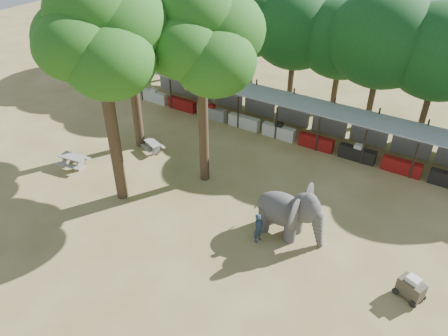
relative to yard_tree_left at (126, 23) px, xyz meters
The scene contains 11 objects.
ground 14.23m from the yard_tree_left, 38.20° to the right, with size 100.00×100.00×0.00m, color olive.
vendor_stalls 13.30m from the yard_tree_left, 36.06° to the left, with size 28.00×2.99×2.80m.
yard_tree_left is the anchor object (origin of this frame).
yard_tree_center 5.92m from the yard_tree_left, 59.04° to the right, with size 7.10×6.90×12.04m.
yard_tree_back 6.09m from the yard_tree_left, ahead, with size 7.10×6.90×11.36m.
backdrop_trees 15.17m from the yard_tree_left, 52.28° to the left, with size 46.46×5.95×8.33m.
elephant 14.57m from the yard_tree_left, 13.73° to the right, with size 3.74×2.89×2.88m.
handler 14.34m from the yard_tree_left, 20.77° to the right, with size 0.60×0.40×1.66m, color #26384C.
picnic_table_near 9.05m from the yard_tree_left, 109.06° to the right, with size 1.81×1.67×0.80m.
picnic_table_far 7.90m from the yard_tree_left, 15.61° to the right, with size 1.70×1.62×0.67m.
cart_front 20.66m from the yard_tree_left, 12.04° to the right, with size 1.40×1.17×1.17m.
Camera 1 is at (9.55, -11.95, 15.29)m, focal length 35.00 mm.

